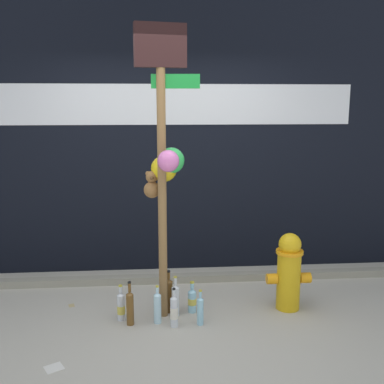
% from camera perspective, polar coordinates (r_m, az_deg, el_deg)
% --- Properties ---
extents(ground_plane, '(14.00, 14.00, 0.00)m').
position_cam_1_polar(ground_plane, '(4.10, -2.12, -17.31)').
color(ground_plane, '#ADA899').
extents(building_wall, '(10.00, 0.21, 3.58)m').
position_cam_1_polar(building_wall, '(5.32, -3.12, 9.33)').
color(building_wall, black).
rests_on(building_wall, ground_plane).
extents(curb_strip, '(8.00, 0.12, 0.08)m').
position_cam_1_polar(curb_strip, '(5.16, -2.73, -10.68)').
color(curb_strip, gray).
rests_on(curb_strip, ground_plane).
extents(memorial_post, '(0.56, 0.50, 2.60)m').
position_cam_1_polar(memorial_post, '(4.05, -3.51, 5.57)').
color(memorial_post, olive).
rests_on(memorial_post, ground_plane).
extents(fire_hydrant, '(0.42, 0.26, 0.75)m').
position_cam_1_polar(fire_hydrant, '(4.52, 11.93, -9.57)').
color(fire_hydrant, gold).
rests_on(fire_hydrant, ground_plane).
extents(bottle_0, '(0.08, 0.08, 0.41)m').
position_cam_1_polar(bottle_0, '(4.43, -2.93, -12.56)').
color(bottle_0, brown).
rests_on(bottle_0, ground_plane).
extents(bottle_1, '(0.07, 0.07, 0.34)m').
position_cam_1_polar(bottle_1, '(4.34, -8.80, -13.83)').
color(bottle_1, silver).
rests_on(bottle_1, ground_plane).
extents(bottle_2, '(0.07, 0.07, 0.38)m').
position_cam_1_polar(bottle_2, '(4.37, -2.07, -13.15)').
color(bottle_2, silver).
rests_on(bottle_2, ground_plane).
extents(bottle_3, '(0.07, 0.07, 0.35)m').
position_cam_1_polar(bottle_3, '(4.24, -4.31, -14.05)').
color(bottle_3, '#B2DBEA').
rests_on(bottle_3, ground_plane).
extents(bottle_4, '(0.07, 0.07, 0.36)m').
position_cam_1_polar(bottle_4, '(4.17, -2.16, -14.56)').
color(bottle_4, silver).
rests_on(bottle_4, ground_plane).
extents(bottle_5, '(0.07, 0.07, 0.40)m').
position_cam_1_polar(bottle_5, '(4.23, -7.70, -13.98)').
color(bottle_5, brown).
rests_on(bottle_5, ground_plane).
extents(bottle_6, '(0.06, 0.06, 0.33)m').
position_cam_1_polar(bottle_6, '(4.21, 1.03, -14.42)').
color(bottle_6, '#93CCE0').
rests_on(bottle_6, ground_plane).
extents(bottle_7, '(0.08, 0.08, 0.30)m').
position_cam_1_polar(bottle_7, '(4.44, 0.02, -13.22)').
color(bottle_7, '#93CCE0').
rests_on(bottle_7, ground_plane).
extents(litter_0, '(0.17, 0.17, 0.01)m').
position_cam_1_polar(litter_0, '(3.81, -16.76, -20.15)').
color(litter_0, silver).
rests_on(litter_0, ground_plane).
extents(litter_1, '(0.07, 0.08, 0.01)m').
position_cam_1_polar(litter_1, '(4.76, -14.73, -13.45)').
color(litter_1, tan).
rests_on(litter_1, ground_plane).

